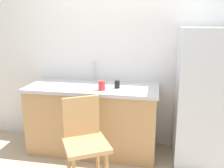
{
  "coord_description": "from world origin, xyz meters",
  "views": [
    {
      "loc": [
        0.45,
        -2.12,
        1.59
      ],
      "look_at": [
        -0.05,
        0.6,
        0.89
      ],
      "focal_mm": 39.43,
      "sensor_mm": 36.0,
      "label": 1
    }
  ],
  "objects_px": {
    "refrigerator": "(205,98)",
    "chair": "(85,139)",
    "cup_black": "(117,84)",
    "cup_red": "(102,86)"
  },
  "relations": [
    {
      "from": "refrigerator",
      "to": "chair",
      "type": "relative_size",
      "value": 1.73
    },
    {
      "from": "refrigerator",
      "to": "chair",
      "type": "xyz_separation_m",
      "value": [
        -1.19,
        -0.69,
        -0.27
      ]
    },
    {
      "from": "refrigerator",
      "to": "cup_black",
      "type": "bearing_deg",
      "value": -178.54
    },
    {
      "from": "cup_black",
      "to": "cup_red",
      "type": "bearing_deg",
      "value": -142.54
    },
    {
      "from": "chair",
      "to": "cup_red",
      "type": "distance_m",
      "value": 0.68
    },
    {
      "from": "refrigerator",
      "to": "cup_black",
      "type": "relative_size",
      "value": 17.26
    },
    {
      "from": "chair",
      "to": "cup_red",
      "type": "bearing_deg",
      "value": 55.1
    },
    {
      "from": "refrigerator",
      "to": "cup_black",
      "type": "xyz_separation_m",
      "value": [
        -0.98,
        -0.03,
        0.12
      ]
    },
    {
      "from": "refrigerator",
      "to": "chair",
      "type": "distance_m",
      "value": 1.4
    },
    {
      "from": "chair",
      "to": "cup_red",
      "type": "height_order",
      "value": "cup_red"
    }
  ]
}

